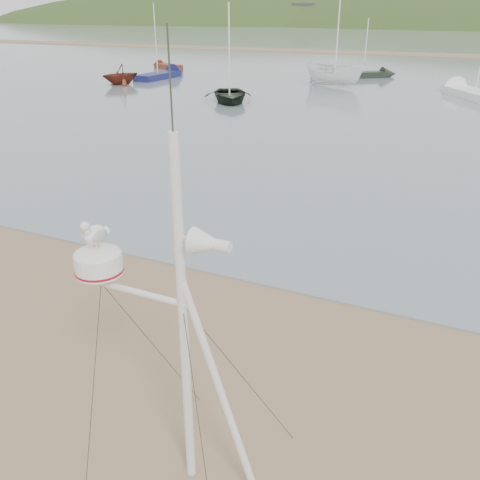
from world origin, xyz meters
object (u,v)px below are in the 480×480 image
at_px(mast_rig, 180,395).
at_px(boat_dark, 229,66).
at_px(sailboat_blue_near, 169,74).
at_px(boat_white, 336,53).
at_px(dinghy_red_far, 163,66).
at_px(sailboat_dark_mid, 375,74).
at_px(sailboat_white_near, 460,90).
at_px(boat_red, 119,65).

xyz_separation_m(mast_rig, boat_dark, (-12.03, 25.87, 0.95)).
distance_m(mast_rig, sailboat_blue_near, 42.49).
height_order(boat_white, dinghy_red_far, boat_white).
bearing_deg(boat_white, sailboat_dark_mid, -1.39).
bearing_deg(sailboat_blue_near, mast_rig, -57.45).
xyz_separation_m(mast_rig, sailboat_white_near, (1.06, 35.74, -0.97)).
bearing_deg(boat_dark, dinghy_red_far, 103.70).
bearing_deg(mast_rig, sailboat_white_near, 88.31).
distance_m(sailboat_dark_mid, sailboat_white_near, 10.38).
bearing_deg(dinghy_red_far, mast_rig, -56.82).
bearing_deg(dinghy_red_far, boat_dark, -46.01).
xyz_separation_m(sailboat_blue_near, sailboat_white_near, (23.91, -0.07, -0.00)).
bearing_deg(mast_rig, dinghy_red_far, 123.18).
xyz_separation_m(boat_white, dinghy_red_far, (-19.25, 5.76, -2.18)).
bearing_deg(sailboat_blue_near, sailboat_dark_mid, 23.72).
bearing_deg(sailboat_blue_near, boat_white, 0.05).
bearing_deg(sailboat_dark_mid, mast_rig, -81.73).
distance_m(dinghy_red_far, sailboat_blue_near, 7.22).
xyz_separation_m(boat_red, dinghy_red_far, (-3.67, 11.74, -1.24)).
bearing_deg(boat_red, boat_dark, 7.44).
distance_m(mast_rig, sailboat_dark_mid, 43.56).
distance_m(boat_dark, boat_red, 12.18).
bearing_deg(boat_red, dinghy_red_far, 133.83).
distance_m(boat_dark, dinghy_red_far, 21.92).
xyz_separation_m(boat_red, sailboat_blue_near, (0.67, 5.97, -1.22)).
bearing_deg(dinghy_red_far, sailboat_blue_near, -53.09).
height_order(boat_red, boat_white, boat_white).
bearing_deg(boat_red, mast_rig, -25.28).
bearing_deg(sailboat_white_near, mast_rig, -91.69).
distance_m(dinghy_red_far, sailboat_dark_mid, 20.98).
bearing_deg(mast_rig, boat_white, 102.50).
bearing_deg(boat_white, sailboat_white_near, -78.89).
relative_size(sailboat_dark_mid, sailboat_blue_near, 0.79).
xyz_separation_m(mast_rig, boat_white, (-7.94, 35.82, 1.19)).
relative_size(dinghy_red_far, sailboat_white_near, 0.65).
bearing_deg(boat_dark, sailboat_blue_near, 107.17).
xyz_separation_m(boat_white, sailboat_blue_near, (-14.91, -0.01, -2.17)).
bearing_deg(sailboat_dark_mid, sailboat_blue_near, -156.28).
bearing_deg(boat_dark, sailboat_white_near, 6.73).
xyz_separation_m(dinghy_red_far, sailboat_blue_near, (4.34, -5.77, 0.01)).
distance_m(boat_dark, sailboat_blue_near, 14.82).
height_order(boat_dark, dinghy_red_far, boat_dark).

